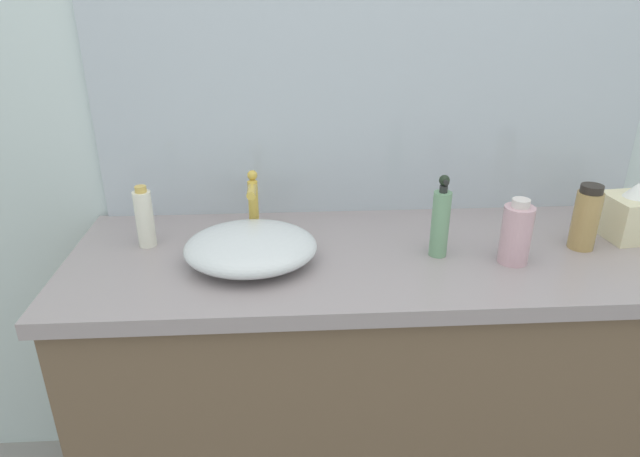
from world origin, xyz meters
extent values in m
cube|color=silver|center=(0.00, 0.73, 1.30)|extent=(6.00, 0.06, 2.60)
cube|color=brown|center=(0.02, 0.40, 0.43)|extent=(1.62, 0.55, 0.86)
cube|color=gray|center=(0.02, 0.40, 0.88)|extent=(1.66, 0.59, 0.04)
cube|color=#B2BCC6|center=(0.02, 0.69, 1.36)|extent=(1.60, 0.01, 0.93)
ellipsoid|color=silver|center=(-0.33, 0.36, 0.94)|extent=(0.33, 0.30, 0.09)
cylinder|color=gold|center=(-0.33, 0.53, 0.97)|extent=(0.03, 0.03, 0.15)
cylinder|color=gold|center=(-0.33, 0.49, 1.04)|extent=(0.02, 0.08, 0.02)
sphere|color=gold|center=(-0.33, 0.55, 1.06)|extent=(0.03, 0.03, 0.03)
cylinder|color=#72A177|center=(0.16, 0.37, 0.98)|extent=(0.05, 0.05, 0.17)
cylinder|color=#292B29|center=(0.16, 0.37, 1.08)|extent=(0.02, 0.02, 0.02)
sphere|color=black|center=(0.16, 0.37, 1.10)|extent=(0.03, 0.03, 0.03)
cylinder|color=#262725|center=(0.16, 0.36, 1.10)|extent=(0.01, 0.02, 0.01)
cylinder|color=white|center=(-0.61, 0.47, 0.97)|extent=(0.05, 0.05, 0.15)
cylinder|color=#D5AF53|center=(-0.61, 0.47, 1.06)|extent=(0.03, 0.03, 0.02)
cylinder|color=#D1A2AC|center=(0.34, 0.32, 0.97)|extent=(0.08, 0.08, 0.15)
cylinder|color=silver|center=(0.34, 0.32, 1.06)|extent=(0.04, 0.04, 0.02)
cylinder|color=tan|center=(0.55, 0.39, 0.98)|extent=(0.07, 0.07, 0.16)
cylinder|color=#29231F|center=(0.55, 0.39, 1.06)|extent=(0.06, 0.06, 0.02)
cube|color=beige|center=(0.71, 0.45, 0.96)|extent=(0.15, 0.15, 0.12)
cone|color=white|center=(0.71, 0.45, 1.03)|extent=(0.07, 0.07, 0.04)
camera|label=1|loc=(-0.23, -0.90, 1.55)|focal=31.23mm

